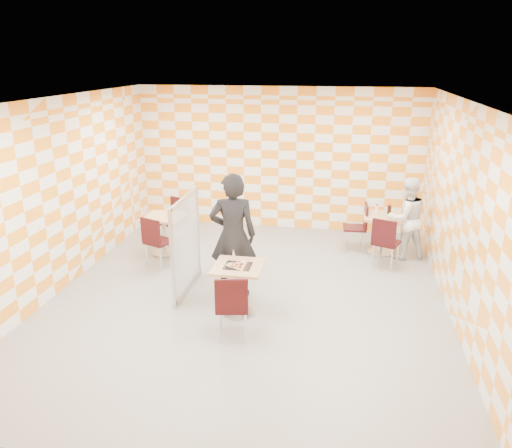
{
  "coord_description": "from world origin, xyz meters",
  "views": [
    {
      "loc": [
        1.35,
        -6.86,
        3.56
      ],
      "look_at": [
        0.1,
        0.2,
        1.15
      ],
      "focal_mm": 35.0,
      "sensor_mm": 36.0,
      "label": 1
    }
  ],
  "objects_px": {
    "main_table": "(238,281)",
    "chair_second_front": "(385,239)",
    "second_table": "(382,228)",
    "partition": "(186,243)",
    "sport_bottle": "(376,210)",
    "chair_main_front": "(232,303)",
    "man_dark": "(233,236)",
    "chair_second_side": "(360,223)",
    "chair_empty_far": "(177,217)",
    "soda_bottle": "(389,211)",
    "empty_table": "(164,228)",
    "man_white": "(407,218)",
    "chair_empty_near": "(155,238)"
  },
  "relations": [
    {
      "from": "main_table",
      "to": "sport_bottle",
      "type": "height_order",
      "value": "sport_bottle"
    },
    {
      "from": "empty_table",
      "to": "chair_empty_near",
      "type": "xyz_separation_m",
      "value": [
        0.07,
        -0.63,
        0.04
      ]
    },
    {
      "from": "chair_main_front",
      "to": "man_white",
      "type": "height_order",
      "value": "man_white"
    },
    {
      "from": "second_table",
      "to": "partition",
      "type": "bearing_deg",
      "value": -145.53
    },
    {
      "from": "chair_empty_far",
      "to": "chair_second_side",
      "type": "bearing_deg",
      "value": 3.96
    },
    {
      "from": "chair_second_front",
      "to": "chair_second_side",
      "type": "distance_m",
      "value": 0.91
    },
    {
      "from": "chair_empty_far",
      "to": "sport_bottle",
      "type": "xyz_separation_m",
      "value": [
        3.85,
        0.22,
        0.29
      ]
    },
    {
      "from": "main_table",
      "to": "chair_second_side",
      "type": "height_order",
      "value": "chair_second_side"
    },
    {
      "from": "sport_bottle",
      "to": "man_dark",
      "type": "bearing_deg",
      "value": -135.4
    },
    {
      "from": "chair_empty_far",
      "to": "man_white",
      "type": "height_order",
      "value": "man_white"
    },
    {
      "from": "main_table",
      "to": "chair_second_side",
      "type": "bearing_deg",
      "value": 58.33
    },
    {
      "from": "main_table",
      "to": "sport_bottle",
      "type": "relative_size",
      "value": 3.75
    },
    {
      "from": "main_table",
      "to": "chair_main_front",
      "type": "bearing_deg",
      "value": -84.58
    },
    {
      "from": "chair_main_front",
      "to": "sport_bottle",
      "type": "xyz_separation_m",
      "value": [
        1.98,
        3.56,
        0.29
      ]
    },
    {
      "from": "chair_empty_near",
      "to": "chair_second_side",
      "type": "bearing_deg",
      "value": 22.34
    },
    {
      "from": "partition",
      "to": "chair_main_front",
      "type": "bearing_deg",
      "value": -52.64
    },
    {
      "from": "chair_empty_near",
      "to": "soda_bottle",
      "type": "distance_m",
      "value": 4.3
    },
    {
      "from": "chair_main_front",
      "to": "man_dark",
      "type": "distance_m",
      "value": 1.43
    },
    {
      "from": "chair_second_side",
      "to": "chair_empty_far",
      "type": "distance_m",
      "value": 3.57
    },
    {
      "from": "empty_table",
      "to": "chair_empty_near",
      "type": "bearing_deg",
      "value": -84.07
    },
    {
      "from": "chair_main_front",
      "to": "man_dark",
      "type": "relative_size",
      "value": 0.47
    },
    {
      "from": "chair_empty_far",
      "to": "man_dark",
      "type": "distance_m",
      "value": 2.6
    },
    {
      "from": "chair_empty_far",
      "to": "man_white",
      "type": "xyz_separation_m",
      "value": [
        4.39,
        0.02,
        0.22
      ]
    },
    {
      "from": "man_dark",
      "to": "chair_second_side",
      "type": "bearing_deg",
      "value": -141.8
    },
    {
      "from": "sport_bottle",
      "to": "soda_bottle",
      "type": "relative_size",
      "value": 0.87
    },
    {
      "from": "partition",
      "to": "chair_empty_far",
      "type": "bearing_deg",
      "value": 112.79
    },
    {
      "from": "chair_second_side",
      "to": "sport_bottle",
      "type": "height_order",
      "value": "sport_bottle"
    },
    {
      "from": "main_table",
      "to": "partition",
      "type": "height_order",
      "value": "partition"
    },
    {
      "from": "chair_second_front",
      "to": "chair_empty_far",
      "type": "height_order",
      "value": "same"
    },
    {
      "from": "man_dark",
      "to": "soda_bottle",
      "type": "bearing_deg",
      "value": -149.56
    },
    {
      "from": "chair_main_front",
      "to": "partition",
      "type": "relative_size",
      "value": 0.6
    },
    {
      "from": "chair_empty_far",
      "to": "partition",
      "type": "bearing_deg",
      "value": -67.21
    },
    {
      "from": "main_table",
      "to": "chair_second_side",
      "type": "distance_m",
      "value": 3.36
    },
    {
      "from": "partition",
      "to": "soda_bottle",
      "type": "xyz_separation_m",
      "value": [
        3.24,
        2.15,
        0.06
      ]
    },
    {
      "from": "partition",
      "to": "man_dark",
      "type": "bearing_deg",
      "value": -1.37
    },
    {
      "from": "chair_second_side",
      "to": "soda_bottle",
      "type": "height_order",
      "value": "soda_bottle"
    },
    {
      "from": "chair_empty_near",
      "to": "partition",
      "type": "bearing_deg",
      "value": -43.57
    },
    {
      "from": "main_table",
      "to": "sport_bottle",
      "type": "xyz_separation_m",
      "value": [
        2.05,
        2.83,
        0.33
      ]
    },
    {
      "from": "chair_second_side",
      "to": "empty_table",
      "type": "bearing_deg",
      "value": -167.11
    },
    {
      "from": "empty_table",
      "to": "man_white",
      "type": "xyz_separation_m",
      "value": [
        4.43,
        0.6,
        0.26
      ]
    },
    {
      "from": "second_table",
      "to": "soda_bottle",
      "type": "height_order",
      "value": "soda_bottle"
    },
    {
      "from": "soda_bottle",
      "to": "chair_second_front",
      "type": "bearing_deg",
      "value": -97.58
    },
    {
      "from": "main_table",
      "to": "chair_main_front",
      "type": "height_order",
      "value": "chair_main_front"
    },
    {
      "from": "man_dark",
      "to": "second_table",
      "type": "bearing_deg",
      "value": -148.27
    },
    {
      "from": "man_dark",
      "to": "chair_empty_near",
      "type": "bearing_deg",
      "value": -37.48
    },
    {
      "from": "empty_table",
      "to": "chair_second_side",
      "type": "relative_size",
      "value": 0.81
    },
    {
      "from": "empty_table",
      "to": "man_white",
      "type": "bearing_deg",
      "value": 7.65
    },
    {
      "from": "man_dark",
      "to": "man_white",
      "type": "xyz_separation_m",
      "value": [
        2.79,
        2.02,
        -0.21
      ]
    },
    {
      "from": "partition",
      "to": "sport_bottle",
      "type": "xyz_separation_m",
      "value": [
        3.02,
        2.21,
        0.05
      ]
    },
    {
      "from": "main_table",
      "to": "chair_second_front",
      "type": "distance_m",
      "value": 2.99
    }
  ]
}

